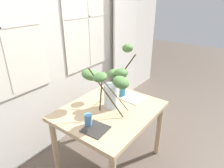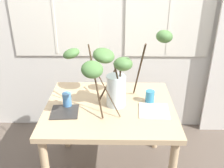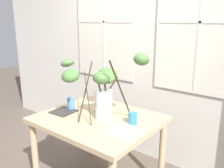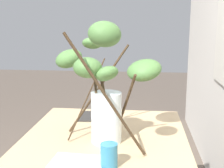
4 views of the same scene
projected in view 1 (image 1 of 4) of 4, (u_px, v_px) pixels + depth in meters
name	position (u px, v px, depth m)	size (l,w,h in m)	color
ground	(110.00, 161.00, 2.56)	(14.00, 14.00, 0.00)	brown
back_wall_with_windows	(52.00, 45.00, 2.48)	(5.52, 0.14, 2.72)	beige
curtain_sheer_side	(125.00, 41.00, 3.52)	(0.66, 0.03, 2.37)	silver
dining_table	(110.00, 117.00, 2.28)	(1.11, 0.93, 0.77)	tan
vase_with_branches	(110.00, 83.00, 2.15)	(0.87, 0.70, 0.66)	silver
drinking_glass_blue_left	(88.00, 120.00, 1.94)	(0.08, 0.08, 0.13)	#4C84BC
drinking_glass_blue_right	(122.00, 92.00, 2.51)	(0.08, 0.08, 0.11)	teal
plate_square_left	(96.00, 129.00, 1.91)	(0.22, 0.22, 0.01)	#2D2B28
plate_square_right	(134.00, 98.00, 2.46)	(0.25, 0.25, 0.01)	silver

